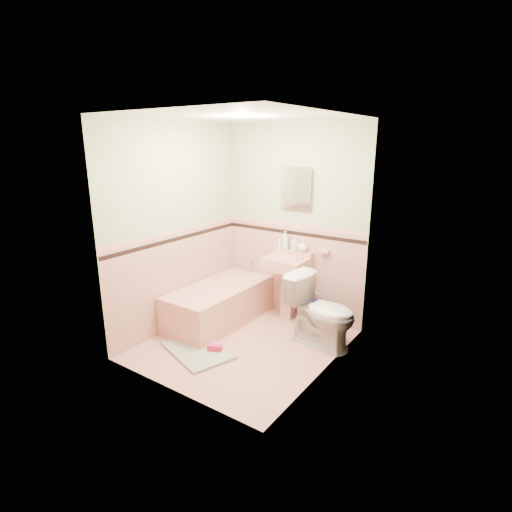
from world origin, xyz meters
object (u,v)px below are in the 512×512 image
Objects in this scene: soap_bottle_mid at (295,243)px; bucket at (314,314)px; soap_bottle_right at (303,246)px; shoe at (215,348)px; sink at (286,289)px; medicine_cabinet at (297,188)px; bathtub at (219,305)px; soap_bottle_left at (286,240)px; toilet at (322,311)px.

bucket is (0.35, -0.10, -0.86)m from soap_bottle_mid.
soap_bottle_mid is 1.19× the size of soap_bottle_right.
soap_bottle_right reaches higher than shoe.
medicine_cabinet is at bearing 90.00° from sink.
bathtub reaches higher than bucket.
soap_bottle_mid is at bearing 0.00° from soap_bottle_left.
soap_bottle_mid is 1.04m from toilet.
soap_bottle_right is at bearing 54.21° from sink.
bathtub is at bearing 104.67° from toilet.
toilet reaches higher than bathtub.
soap_bottle_right is 0.96m from toilet.
soap_bottle_left is 1.69m from shoe.
medicine_cabinet reaches higher than sink.
bucket is 1.79× the size of shoe.
medicine_cabinet is 1.94× the size of soap_bottle_left.
soap_bottle_mid is at bearing -56.44° from medicine_cabinet.
toilet reaches higher than shoe.
soap_bottle_left is 1.15m from toilet.
sink is 3.58× the size of soap_bottle_left.
sink is 0.77m from toilet.
soap_bottle_left is at bearing 52.06° from bathtub.
bathtub is at bearing -132.58° from medicine_cabinet.
toilet is at bearing -39.95° from medicine_cabinet.
soap_bottle_mid is at bearing 58.32° from shoe.
medicine_cabinet reaches higher than shoe.
soap_bottle_mid reaches higher than shoe.
sink is at bearing 37.93° from bathtub.
bathtub is at bearing -149.96° from bucket.
bathtub is 1.32m from soap_bottle_right.
medicine_cabinet reaches higher than bucket.
toilet reaches higher than bucket.
soap_bottle_left is (-0.13, 0.18, 0.60)m from sink.
medicine_cabinet is (0.68, 0.74, 1.47)m from bathtub.
soap_bottle_left reaches higher than bucket.
bucket is (0.37, -0.13, -1.56)m from medicine_cabinet.
soap_bottle_left is 1.22× the size of soap_bottle_mid.
soap_bottle_right is at bearing 53.94° from shoe.
toilet is (0.55, -0.54, -0.57)m from soap_bottle_right.
soap_bottle_mid is at bearing 164.09° from bucket.
sink is 5.21× the size of soap_bottle_right.
bathtub is 5.27× the size of bucket.
shoe is at bearing -113.62° from bucket.
soap_bottle_left is 1.46× the size of soap_bottle_right.
medicine_cabinet is at bearing 59.29° from shoe.
soap_bottle_mid is at bearing 83.69° from sink.
toilet is 2.86× the size of bucket.
sink is at bearing -125.79° from soap_bottle_right.
shoe is (-0.19, -1.42, -1.64)m from medicine_cabinet.
soap_bottle_left is at bearing 180.00° from soap_bottle_mid.
bucket is at bearing -15.91° from soap_bottle_mid.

